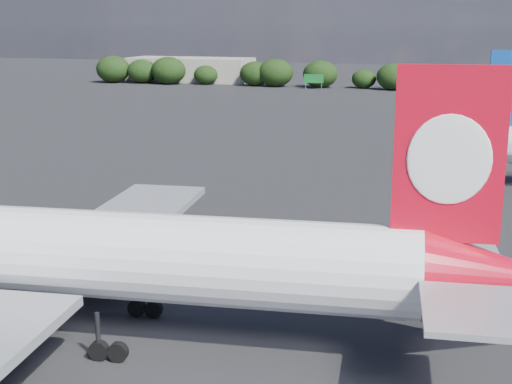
% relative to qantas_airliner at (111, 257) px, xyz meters
% --- Properties ---
extents(ground, '(500.00, 500.00, 0.00)m').
position_rel_qantas_airliner_xyz_m(ground, '(-9.36, 57.84, -5.45)').
color(ground, black).
rests_on(ground, ground).
extents(qantas_airliner, '(54.84, 52.26, 17.89)m').
position_rel_qantas_airliner_xyz_m(qantas_airliner, '(0.00, 0.00, 0.00)').
color(qantas_airliner, white).
rests_on(qantas_airliner, ground).
extents(terminal_building, '(42.00, 16.00, 8.00)m').
position_rel_qantas_airliner_xyz_m(terminal_building, '(-74.36, 189.84, -1.45)').
color(terminal_building, gray).
rests_on(terminal_building, ground).
extents(highway_sign, '(6.00, 0.30, 4.50)m').
position_rel_qantas_airliner_xyz_m(highway_sign, '(-27.36, 173.84, -2.32)').
color(highway_sign, '#167029').
rests_on(highway_sign, ground).
extents(billboard_yellow, '(5.00, 0.30, 5.50)m').
position_rel_qantas_airliner_xyz_m(billboard_yellow, '(2.64, 179.84, -1.58)').
color(billboard_yellow, yellow).
rests_on(billboard_yellow, ground).
extents(horizon_treeline, '(201.57, 14.23, 9.03)m').
position_rel_qantas_airliner_xyz_m(horizon_treeline, '(-13.37, 178.27, -1.44)').
color(horizon_treeline, black).
rests_on(horizon_treeline, ground).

